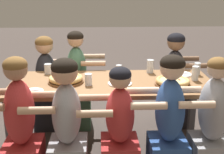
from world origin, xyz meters
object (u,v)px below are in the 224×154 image
pizza_board_main (66,79)px  diner_near_midleft (67,132)px  empty_plate_a (120,83)px  drinking_glass_e (150,67)px  pizza_board_second (173,82)px  diner_far_midleft (77,84)px  drinking_glass_d (197,70)px  drinking_glass_f (48,69)px  diner_near_midright (168,130)px  drinking_glass_b (119,70)px  drinking_glass_c (195,74)px  diner_far_right (174,83)px  empty_plate_b (181,74)px  diner_near_left (21,134)px  diner_near_center (119,137)px  empty_plate_c (33,91)px  diner_far_left (47,86)px  diner_near_right (211,131)px  drinking_glass_a (88,80)px

pizza_board_main → diner_near_midleft: (0.06, -0.64, -0.27)m
empty_plate_a → drinking_glass_e: size_ratio=1.64×
pizza_board_second → diner_far_midleft: (-0.99, 0.77, -0.27)m
diner_near_midleft → drinking_glass_d: bearing=-58.1°
drinking_glass_d → drinking_glass_f: (-1.62, 0.11, -0.00)m
drinking_glass_d → diner_far_midleft: (-1.33, 0.43, -0.30)m
diner_near_midright → drinking_glass_b: bearing=22.1°
drinking_glass_c → diner_far_right: 0.70m
diner_far_right → drinking_glass_b: bearing=-62.7°
empty_plate_a → diner_near_midright: diner_near_midright is taller
pizza_board_second → empty_plate_b: pizza_board_second is taller
drinking_glass_c → diner_near_left: (-1.64, -0.64, -0.30)m
pizza_board_second → empty_plate_b: size_ratio=1.52×
pizza_board_main → diner_near_midleft: diner_near_midleft is taller
pizza_board_second → diner_near_center: bearing=-138.3°
drinking_glass_f → diner_near_center: size_ratio=0.10×
pizza_board_main → empty_plate_c: size_ratio=1.90×
drinking_glass_e → diner_far_left: (-1.20, 0.33, -0.32)m
diner_near_center → pizza_board_second: bearing=-48.3°
pizza_board_second → diner_near_left: diner_near_left is taller
drinking_glass_e → diner_near_midright: bearing=-89.1°
diner_near_right → diner_far_right: bearing=1.2°
pizza_board_main → diner_near_left: 0.76m
drinking_glass_e → diner_near_center: size_ratio=0.13×
drinking_glass_a → diner_far_left: size_ratio=0.10×
drinking_glass_b → diner_near_right: (0.74, -0.90, -0.30)m
diner_near_midright → diner_near_left: bearing=90.0°
pizza_board_second → drinking_glass_f: bearing=160.6°
diner_near_midleft → diner_near_center: size_ratio=1.07×
diner_near_midleft → drinking_glass_f: bearing=16.7°
drinking_glass_b → diner_far_right: diner_far_right is taller
empty_plate_b → diner_near_midright: 0.93m
drinking_glass_b → diner_far_right: 0.85m
pizza_board_main → diner_near_midright: (0.92, -0.64, -0.26)m
empty_plate_a → diner_near_center: bearing=-94.3°
drinking_glass_e → diner_near_right: bearing=-67.4°
drinking_glass_a → pizza_board_second: bearing=-3.0°
drinking_glass_c → diner_far_left: diner_far_left is taller
diner_far_left → diner_far_midleft: 0.37m
drinking_glass_c → drinking_glass_f: 1.57m
diner_far_left → diner_far_midleft: (0.37, 0.00, 0.02)m
empty_plate_b → drinking_glass_a: 1.04m
drinking_glass_c → drinking_glass_d: (0.08, 0.19, -0.01)m
drinking_glass_b → diner_near_midleft: size_ratio=0.08×
drinking_glass_a → diner_near_right: (1.06, -0.54, -0.30)m
pizza_board_main → diner_far_midleft: (0.07, 0.63, -0.27)m
diner_near_midright → diner_near_center: 0.42m
empty_plate_b → diner_near_left: 1.78m
drinking_glass_a → drinking_glass_b: 0.48m
drinking_glass_b → drinking_glass_c: drinking_glass_c is taller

